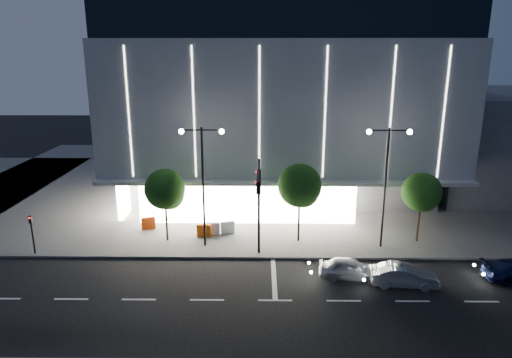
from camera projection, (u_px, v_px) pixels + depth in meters
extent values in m
plane|color=black|center=(242.00, 287.00, 28.09)|extent=(160.00, 160.00, 0.00)
cube|color=#474747|center=(295.00, 181.00, 51.14)|extent=(70.00, 40.00, 0.15)
cube|color=#4C4C51|center=(278.00, 164.00, 50.65)|extent=(28.00, 21.00, 4.00)
cube|color=#95969A|center=(279.00, 98.00, 46.72)|extent=(30.00, 25.00, 11.00)
cube|color=black|center=(280.00, 26.00, 44.85)|extent=(29.40, 24.50, 3.00)
cube|color=white|center=(247.00, 202.00, 37.87)|extent=(18.00, 0.40, 3.60)
cube|color=white|center=(135.00, 184.00, 43.10)|extent=(0.40, 10.00, 3.60)
cube|color=#95969A|center=(284.00, 181.00, 36.31)|extent=(30.00, 2.00, 0.30)
cube|color=white|center=(286.00, 114.00, 34.66)|extent=(24.00, 0.06, 10.00)
cube|color=#4C4C51|center=(489.00, 138.00, 49.59)|extent=(16.00, 20.00, 10.00)
cylinder|color=black|center=(259.00, 208.00, 31.77)|extent=(0.18, 0.18, 7.00)
cylinder|color=black|center=(259.00, 170.00, 28.04)|extent=(0.14, 5.80, 0.14)
cube|color=black|center=(259.00, 176.00, 28.88)|extent=(0.28, 0.18, 0.85)
cube|color=black|center=(259.00, 187.00, 26.57)|extent=(0.28, 0.18, 0.85)
sphere|color=#FF0C0C|center=(257.00, 172.00, 28.80)|extent=(0.14, 0.14, 0.14)
cylinder|color=black|center=(203.00, 189.00, 32.71)|extent=(0.16, 0.16, 9.00)
cylinder|color=black|center=(191.00, 130.00, 31.57)|extent=(1.40, 0.10, 0.10)
cylinder|color=black|center=(212.00, 130.00, 31.55)|extent=(1.40, 0.10, 0.10)
sphere|color=white|center=(181.00, 131.00, 31.60)|extent=(0.36, 0.36, 0.36)
sphere|color=white|center=(222.00, 131.00, 31.57)|extent=(0.36, 0.36, 0.36)
cylinder|color=black|center=(385.00, 190.00, 32.56)|extent=(0.16, 0.16, 9.00)
cylinder|color=black|center=(379.00, 130.00, 31.42)|extent=(1.40, 0.10, 0.10)
cylinder|color=black|center=(400.00, 130.00, 31.40)|extent=(1.40, 0.10, 0.10)
sphere|color=white|center=(369.00, 132.00, 31.45)|extent=(0.36, 0.36, 0.36)
sphere|color=white|center=(410.00, 132.00, 31.42)|extent=(0.36, 0.36, 0.36)
cylinder|color=black|center=(33.00, 236.00, 32.20)|extent=(0.12, 0.12, 3.00)
cube|color=black|center=(30.00, 220.00, 31.88)|extent=(0.22, 0.16, 0.55)
sphere|color=#FF0C0C|center=(29.00, 218.00, 31.73)|extent=(0.10, 0.10, 0.10)
cylinder|color=black|center=(166.00, 218.00, 34.40)|extent=(0.16, 0.16, 3.78)
sphere|color=#143B10|center=(165.00, 189.00, 33.78)|extent=(3.02, 3.02, 3.02)
sphere|color=#143B10|center=(170.00, 195.00, 34.12)|extent=(2.16, 2.16, 2.16)
sphere|color=#143B10|center=(161.00, 194.00, 33.73)|extent=(1.94, 1.94, 1.94)
cylinder|color=black|center=(299.00, 217.00, 34.25)|extent=(0.16, 0.16, 4.06)
sphere|color=#143B10|center=(300.00, 185.00, 33.59)|extent=(3.25, 3.25, 3.25)
sphere|color=#143B10|center=(303.00, 192.00, 33.93)|extent=(2.32, 2.32, 2.32)
sphere|color=#143B10|center=(296.00, 191.00, 33.54)|extent=(2.09, 2.09, 2.09)
cylinder|color=black|center=(419.00, 220.00, 34.21)|extent=(0.16, 0.16, 3.64)
sphere|color=#143B10|center=(422.00, 192.00, 33.61)|extent=(2.91, 2.91, 2.91)
sphere|color=#143B10|center=(424.00, 198.00, 33.94)|extent=(2.08, 2.08, 2.08)
sphere|color=#143B10|center=(418.00, 197.00, 33.55)|extent=(1.87, 1.87, 1.87)
imported|color=#A2A4A9|center=(350.00, 268.00, 29.12)|extent=(4.05, 1.99, 1.33)
imported|color=#B7B9C0|center=(404.00, 276.00, 28.15)|extent=(4.22, 1.80, 1.35)
cube|color=red|center=(148.00, 223.00, 36.87)|extent=(1.12, 0.60, 1.00)
cube|color=silver|center=(213.00, 229.00, 35.74)|extent=(1.12, 0.34, 1.00)
cube|color=#EC570D|center=(204.00, 231.00, 35.36)|extent=(1.11, 0.29, 1.00)
cube|color=white|center=(228.00, 227.00, 36.00)|extent=(1.13, 0.52, 1.00)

